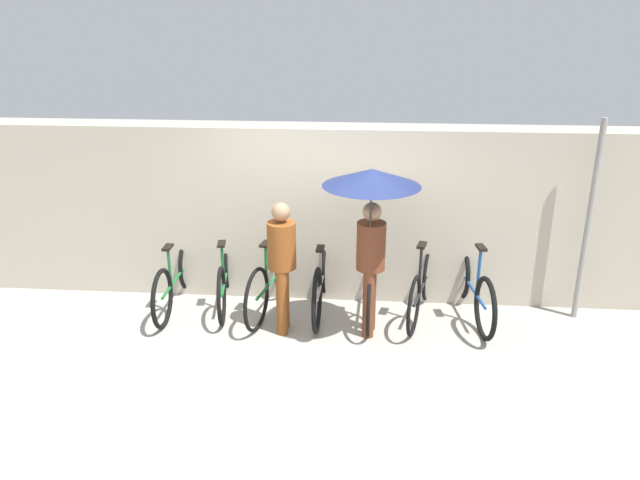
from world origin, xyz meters
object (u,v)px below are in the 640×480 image
at_px(parked_bicycle_1, 225,277).
at_px(parked_bicycle_6, 472,287).
at_px(parked_bicycle_0, 176,278).
at_px(pedestrian_leading, 282,259).
at_px(parked_bicycle_4, 371,284).
at_px(parked_bicycle_5, 422,286).
at_px(parked_bicycle_2, 272,280).
at_px(parked_bicycle_3, 322,280).
at_px(pedestrian_center, 371,205).

xyz_separation_m(parked_bicycle_1, parked_bicycle_6, (3.02, -0.07, 0.01)).
bearing_deg(parked_bicycle_1, parked_bicycle_6, -99.44).
bearing_deg(parked_bicycle_1, parked_bicycle_0, 89.03).
bearing_deg(pedestrian_leading, parked_bicycle_4, -153.55).
bearing_deg(parked_bicycle_5, pedestrian_leading, 121.76).
bearing_deg(parked_bicycle_5, parked_bicycle_1, 101.79).
relative_size(parked_bicycle_2, parked_bicycle_6, 1.00).
distance_m(parked_bicycle_3, parked_bicycle_4, 0.60).
bearing_deg(parked_bicycle_0, parked_bicycle_4, -90.49).
bearing_deg(parked_bicycle_3, parked_bicycle_4, -90.76).
bearing_deg(parked_bicycle_5, parked_bicycle_4, 101.92).
height_order(parked_bicycle_3, parked_bicycle_5, parked_bicycle_5).
relative_size(parked_bicycle_5, pedestrian_center, 0.85).
distance_m(parked_bicycle_0, parked_bicycle_1, 0.61).
relative_size(parked_bicycle_1, parked_bicycle_4, 0.96).
bearing_deg(pedestrian_center, pedestrian_leading, 1.97).
height_order(parked_bicycle_4, pedestrian_leading, pedestrian_leading).
xyz_separation_m(parked_bicycle_1, parked_bicycle_5, (2.42, -0.09, 0.01)).
bearing_deg(parked_bicycle_6, pedestrian_leading, 96.61).
bearing_deg(parked_bicycle_1, parked_bicycle_2, -106.37).
relative_size(parked_bicycle_1, parked_bicycle_3, 0.93).
xyz_separation_m(parked_bicycle_4, pedestrian_leading, (-1.00, -0.54, 0.51)).
height_order(parked_bicycle_0, pedestrian_leading, pedestrian_leading).
relative_size(parked_bicycle_0, parked_bicycle_1, 1.06).
distance_m(parked_bicycle_3, pedestrian_center, 1.45).
height_order(parked_bicycle_4, pedestrian_center, pedestrian_center).
distance_m(parked_bicycle_1, parked_bicycle_4, 1.81).
bearing_deg(parked_bicycle_2, parked_bicycle_0, 100.07).
height_order(parked_bicycle_0, parked_bicycle_3, parked_bicycle_0).
distance_m(parked_bicycle_6, pedestrian_center, 1.81).
xyz_separation_m(parked_bicycle_3, parked_bicycle_6, (1.81, -0.02, -0.01)).
bearing_deg(parked_bicycle_0, pedestrian_leading, -111.29).
bearing_deg(parked_bicycle_3, parked_bicycle_1, 88.73).
height_order(parked_bicycle_1, parked_bicycle_4, parked_bicycle_4).
distance_m(parked_bicycle_1, pedestrian_center, 2.25).
height_order(parked_bicycle_2, parked_bicycle_4, parked_bicycle_2).
distance_m(parked_bicycle_4, parked_bicycle_5, 0.61).
height_order(parked_bicycle_2, parked_bicycle_6, parked_bicycle_2).
bearing_deg(pedestrian_center, parked_bicycle_6, -146.98).
relative_size(parked_bicycle_0, parked_bicycle_6, 1.00).
bearing_deg(parked_bicycle_5, parked_bicycle_6, -74.01).
height_order(parked_bicycle_1, pedestrian_leading, pedestrian_leading).
height_order(parked_bicycle_2, parked_bicycle_3, parked_bicycle_2).
bearing_deg(parked_bicycle_0, parked_bicycle_2, -91.22).
relative_size(parked_bicycle_0, pedestrian_center, 0.92).
xyz_separation_m(parked_bicycle_2, parked_bicycle_5, (1.81, -0.00, -0.02)).
distance_m(parked_bicycle_0, pedestrian_leading, 1.59).
height_order(parked_bicycle_6, pedestrian_leading, pedestrian_leading).
height_order(pedestrian_leading, pedestrian_center, pedestrian_center).
bearing_deg(parked_bicycle_3, parked_bicycle_0, 91.91).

